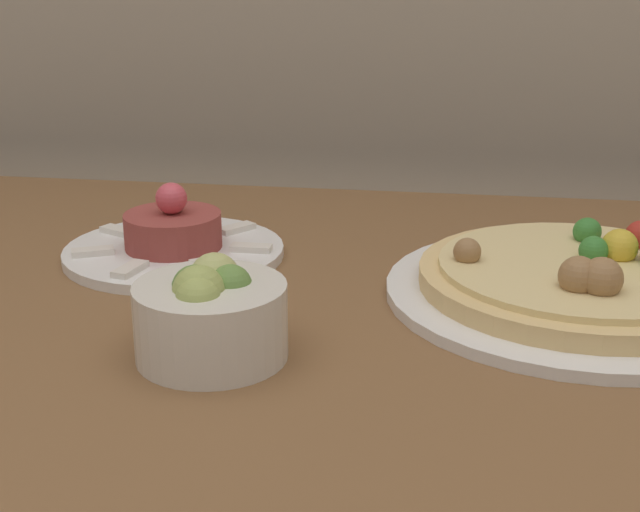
# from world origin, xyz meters

# --- Properties ---
(dining_table) EXTENTS (1.38, 0.73, 0.77)m
(dining_table) POSITION_xyz_m (0.00, 0.37, 0.66)
(dining_table) COLOR brown
(dining_table) RESTS_ON ground_plane
(pizza_plate) EXTENTS (0.34, 0.34, 0.06)m
(pizza_plate) POSITION_xyz_m (0.26, 0.39, 0.78)
(pizza_plate) COLOR white
(pizza_plate) RESTS_ON dining_table
(tartare_plate) EXTENTS (0.22, 0.22, 0.08)m
(tartare_plate) POSITION_xyz_m (-0.12, 0.45, 0.78)
(tartare_plate) COLOR white
(tartare_plate) RESTS_ON dining_table
(small_bowl) EXTENTS (0.11, 0.11, 0.07)m
(small_bowl) POSITION_xyz_m (-0.02, 0.23, 0.80)
(small_bowl) COLOR silver
(small_bowl) RESTS_ON dining_table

